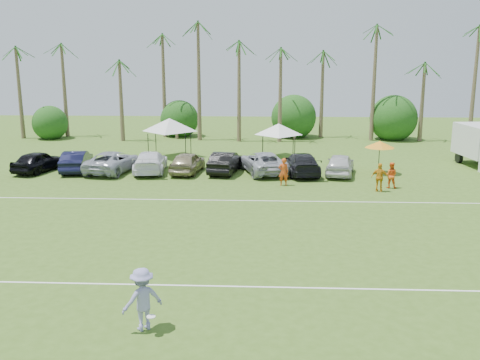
{
  "coord_description": "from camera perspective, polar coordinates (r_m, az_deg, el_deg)",
  "views": [
    {
      "loc": [
        3.0,
        -16.01,
        8.1
      ],
      "look_at": [
        1.68,
        12.39,
        1.6
      ],
      "focal_mm": 40.0,
      "sensor_mm": 36.0,
      "label": 1
    }
  ],
  "objects": [
    {
      "name": "palm_tree_1",
      "position": [
        57.59,
        -18.1,
        12.51
      ],
      "size": [
        2.4,
        2.4,
        9.9
      ],
      "color": "brown",
      "rests_on": "ground"
    },
    {
      "name": "palm_tree_0",
      "position": [
        59.52,
        -22.63,
        11.32
      ],
      "size": [
        2.4,
        2.4,
        8.9
      ],
      "color": "brown",
      "rests_on": "ground"
    },
    {
      "name": "palm_tree_8",
      "position": [
        54.93,
        13.45,
        11.89
      ],
      "size": [
        2.4,
        2.4,
        8.9
      ],
      "color": "brown",
      "rests_on": "ground"
    },
    {
      "name": "parked_car_6",
      "position": [
        38.51,
        2.47,
        1.89
      ],
      "size": [
        3.96,
        6.01,
        1.54
      ],
      "primitive_type": "imported",
      "rotation": [
        0.0,
        0.0,
        3.42
      ],
      "color": "#A9ACB4",
      "rests_on": "ground"
    },
    {
      "name": "parked_car_1",
      "position": [
        40.78,
        -17.04,
        1.95
      ],
      "size": [
        2.27,
        4.84,
        1.54
      ],
      "primitive_type": "imported",
      "rotation": [
        0.0,
        0.0,
        3.28
      ],
      "color": "black",
      "rests_on": "ground"
    },
    {
      "name": "canopy_tent_right",
      "position": [
        44.56,
        4.15,
        6.02
      ],
      "size": [
        4.04,
        4.04,
        3.27
      ],
      "color": "black",
      "rests_on": "ground"
    },
    {
      "name": "sideline_player_a",
      "position": [
        34.72,
        4.66,
        0.88
      ],
      "size": [
        0.69,
        0.49,
        1.81
      ],
      "primitive_type": "imported",
      "rotation": [
        0.0,
        0.0,
        3.22
      ],
      "color": "#D64917",
      "rests_on": "ground"
    },
    {
      "name": "bush_tree_3",
      "position": [
        56.87,
        15.96,
        6.02
      ],
      "size": [
        4.0,
        4.0,
        4.0
      ],
      "color": "brown",
      "rests_on": "ground"
    },
    {
      "name": "sideline_player_b",
      "position": [
        35.28,
        15.78,
        0.5
      ],
      "size": [
        0.94,
        0.81,
        1.66
      ],
      "primitive_type": "imported",
      "rotation": [
        0.0,
        0.0,
        2.89
      ],
      "color": "orange",
      "rests_on": "ground"
    },
    {
      "name": "parked_car_7",
      "position": [
        38.28,
        6.55,
        1.75
      ],
      "size": [
        2.71,
        5.49,
        1.54
      ],
      "primitive_type": "imported",
      "rotation": [
        0.0,
        0.0,
        3.25
      ],
      "color": "black",
      "rests_on": "ground"
    },
    {
      "name": "palm_tree_7",
      "position": [
        54.27,
        8.23,
        14.82
      ],
      "size": [
        2.4,
        2.4,
        11.9
      ],
      "color": "brown",
      "rests_on": "ground"
    },
    {
      "name": "bush_tree_0",
      "position": [
        59.58,
        -19.13,
        6.1
      ],
      "size": [
        4.0,
        4.0,
        4.0
      ],
      "color": "brown",
      "rests_on": "ground"
    },
    {
      "name": "palm_tree_3",
      "position": [
        55.15,
        -9.14,
        14.76
      ],
      "size": [
        2.4,
        2.4,
        11.9
      ],
      "color": "brown",
      "rests_on": "ground"
    },
    {
      "name": "frisbee_player",
      "position": [
        16.8,
        -10.37,
        -12.39
      ],
      "size": [
        1.46,
        1.33,
        1.97
      ],
      "rotation": [
        0.0,
        0.0,
        3.75
      ],
      "color": "#8A87C0",
      "rests_on": "ground"
    },
    {
      "name": "palm_tree_9",
      "position": [
        56.05,
        18.65,
        12.48
      ],
      "size": [
        2.4,
        2.4,
        9.9
      ],
      "color": "brown",
      "rests_on": "ground"
    },
    {
      "name": "parked_car_0",
      "position": [
        41.52,
        -20.71,
        1.87
      ],
      "size": [
        2.9,
        4.82,
        1.54
      ],
      "primitive_type": "imported",
      "rotation": [
        0.0,
        0.0,
        2.88
      ],
      "color": "black",
      "rests_on": "ground"
    },
    {
      "name": "parked_car_4",
      "position": [
        38.66,
        -5.63,
        1.88
      ],
      "size": [
        2.35,
        4.7,
        1.54
      ],
      "primitive_type": "imported",
      "rotation": [
        0.0,
        0.0,
        3.02
      ],
      "color": "gray",
      "rests_on": "ground"
    },
    {
      "name": "parked_car_5",
      "position": [
        38.53,
        -1.58,
        1.91
      ],
      "size": [
        2.34,
        4.86,
        1.54
      ],
      "primitive_type": "imported",
      "rotation": [
        0.0,
        0.0,
        2.98
      ],
      "color": "black",
      "rests_on": "ground"
    },
    {
      "name": "ground",
      "position": [
        18.19,
        -7.33,
        -13.67
      ],
      "size": [
        120.0,
        120.0,
        0.0
      ],
      "primitive_type": "plane",
      "color": "#3B5C1B",
      "rests_on": "ground"
    },
    {
      "name": "palm_tree_4",
      "position": [
        54.46,
        -4.83,
        12.18
      ],
      "size": [
        2.4,
        2.4,
        8.9
      ],
      "color": "brown",
      "rests_on": "ground"
    },
    {
      "name": "bush_tree_2",
      "position": [
        55.45,
        5.79,
        6.29
      ],
      "size": [
        4.0,
        4.0,
        4.0
      ],
      "color": "brown",
      "rests_on": "ground"
    },
    {
      "name": "palm_tree_6",
      "position": [
        54.03,
        3.84,
        14.03
      ],
      "size": [
        2.4,
        2.4,
        10.9
      ],
      "color": "brown",
      "rests_on": "ground"
    },
    {
      "name": "bush_tree_1",
      "position": [
        56.09,
        -6.62,
        6.34
      ],
      "size": [
        4.0,
        4.0,
        4.0
      ],
      "color": "brown",
      "rests_on": "ground"
    },
    {
      "name": "parked_car_2",
      "position": [
        39.83,
        -13.4,
        1.92
      ],
      "size": [
        3.41,
        5.87,
        1.54
      ],
      "primitive_type": "imported",
      "rotation": [
        0.0,
        0.0,
        2.98
      ],
      "color": "#A3A7B3",
      "rests_on": "ground"
    },
    {
      "name": "field_lines",
      "position": [
        25.51,
        -4.25,
        -5.65
      ],
      "size": [
        80.0,
        12.1,
        0.01
      ],
      "color": "white",
      "rests_on": "ground"
    },
    {
      "name": "market_umbrella",
      "position": [
        39.21,
        14.69,
        3.7
      ],
      "size": [
        2.13,
        2.13,
        2.37
      ],
      "color": "black",
      "rests_on": "ground"
    },
    {
      "name": "parked_car_3",
      "position": [
        39.24,
        -9.55,
        1.93
      ],
      "size": [
        2.67,
        5.48,
        1.54
      ],
      "primitive_type": "imported",
      "rotation": [
        0.0,
        0.0,
        3.24
      ],
      "color": "white",
      "rests_on": "ground"
    },
    {
      "name": "parked_car_8",
      "position": [
        38.42,
        10.62,
        1.66
      ],
      "size": [
        2.68,
        4.78,
        1.54
      ],
      "primitive_type": "imported",
      "rotation": [
        0.0,
        0.0,
        2.94
      ],
      "color": "silver",
      "rests_on": "ground"
    },
    {
      "name": "palm_tree_2",
      "position": [
        56.06,
        -13.23,
        13.69
      ],
      "size": [
        2.4,
        2.4,
        10.9
      ],
      "color": "brown",
      "rests_on": "ground"
    },
    {
      "name": "palm_tree_5",
      "position": [
        54.09,
        -0.52,
        13.15
      ],
      "size": [
        2.4,
        2.4,
        9.9
      ],
      "color": "brown",
      "rests_on": "ground"
    },
    {
      "name": "palm_tree_10",
      "position": [
        57.6,
        23.62,
        12.94
      ],
      "size": [
        2.4,
        2.4,
        10.9
      ],
      "color": "brown",
      "rests_on": "ground"
    },
    {
      "name": "sideline_player_c",
      "position": [
        34.12,
        14.69,
        0.26
      ],
      "size": [
        1.13,
        0.77,
        1.79
      ],
      "primitive_type": "imported",
      "rotation": [
        0.0,
        0.0,
        2.79
      ],
      "color": "orange",
      "rests_on": "ground"
    },
    {
      "name": "canopy_tent_left",
      "position": [
        44.83,
        -7.54,
        6.55
      ],
      "size": [
        4.67,
        4.67,
        3.78
      ],
      "color": "black",
      "rests_on": "ground"
    }
  ]
}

